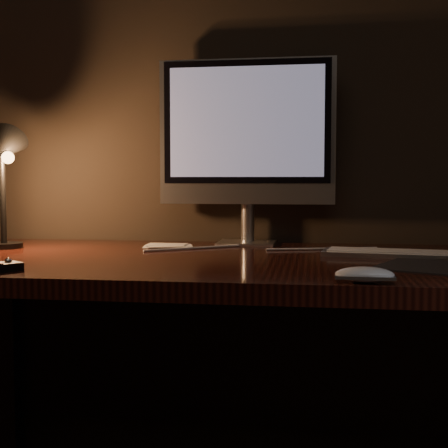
# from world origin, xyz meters

# --- Properties ---
(desk) EXTENTS (1.60, 0.75, 0.75)m
(desk) POSITION_xyz_m (0.00, 1.93, 0.62)
(desk) COLOR #37130C
(desk) RESTS_ON ground
(monitor) EXTENTS (0.50, 0.15, 0.53)m
(monitor) POSITION_xyz_m (-0.00, 2.16, 1.06)
(monitor) COLOR silver
(monitor) RESTS_ON desk
(keyboard) EXTENTS (0.42, 0.17, 0.02)m
(keyboard) POSITION_xyz_m (0.42, 1.93, 0.76)
(keyboard) COLOR silver
(keyboard) RESTS_ON desk
(mouse) EXTENTS (0.11, 0.06, 0.02)m
(mouse) POSITION_xyz_m (0.28, 1.52, 0.76)
(mouse) COLOR white
(mouse) RESTS_ON desk
(papers) EXTENTS (0.14, 0.11, 0.01)m
(papers) POSITION_xyz_m (-0.21, 2.06, 0.75)
(papers) COLOR white
(papers) RESTS_ON desk
(desk_lamp) EXTENTS (0.15, 0.17, 0.34)m
(desk_lamp) POSITION_xyz_m (-0.62, 1.94, 0.98)
(desk_lamp) COLOR black
(desk_lamp) RESTS_ON desk
(cable) EXTENTS (0.58, 0.26, 0.01)m
(cable) POSITION_xyz_m (0.05, 2.03, 0.75)
(cable) COLOR white
(cable) RESTS_ON desk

